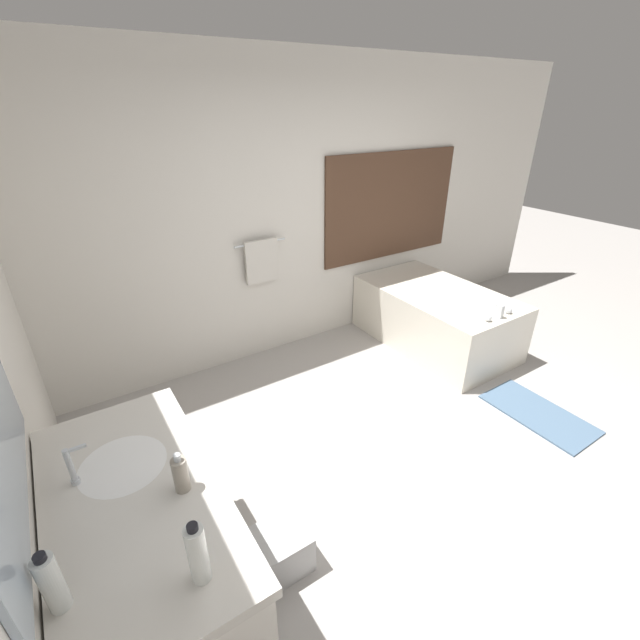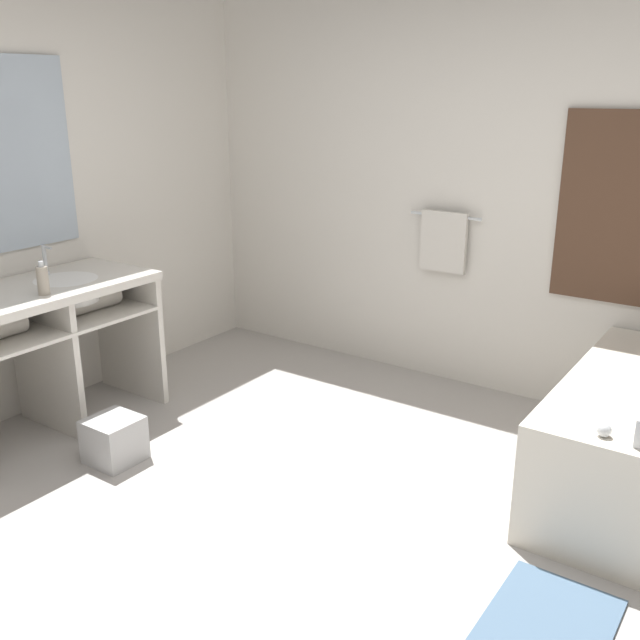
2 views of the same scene
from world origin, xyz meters
name	(u,v)px [view 2 (image 2 of 2)]	position (x,y,z in m)	size (l,w,h in m)	color
ground_plane	(284,548)	(0.00, 0.00, 0.00)	(16.00, 16.00, 0.00)	#A8A39E
wall_back_with_blinds	(502,189)	(0.04, 2.23, 1.35)	(7.40, 0.13, 2.70)	silver
vanity_counter	(46,326)	(-1.86, 0.17, 0.64)	(0.66, 1.30, 0.88)	silver
sink_faucet	(45,261)	(-2.04, 0.35, 0.97)	(0.09, 0.04, 0.18)	silver
soap_dispenser	(43,280)	(-1.68, 0.07, 0.96)	(0.06, 0.06, 0.19)	gray
waste_bin	(114,440)	(-1.24, 0.10, 0.12)	(0.27, 0.27, 0.25)	#B2B2B2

